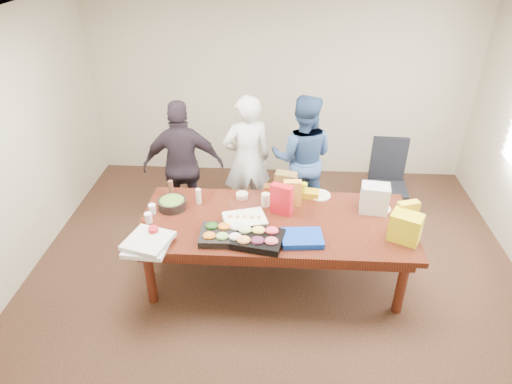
# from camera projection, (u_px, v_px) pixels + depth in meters

# --- Properties ---
(floor) EXTENTS (5.50, 5.00, 0.02)m
(floor) POSITION_uv_depth(u_px,v_px,m) (274.00, 276.00, 5.09)
(floor) COLOR #47301E
(floor) RESTS_ON ground
(ceiling) EXTENTS (5.50, 5.00, 0.02)m
(ceiling) POSITION_uv_depth(u_px,v_px,m) (281.00, 21.00, 3.68)
(ceiling) COLOR white
(ceiling) RESTS_ON wall_back
(wall_back) EXTENTS (5.50, 0.04, 2.70)m
(wall_back) POSITION_uv_depth(u_px,v_px,m) (281.00, 87.00, 6.52)
(wall_back) COLOR beige
(wall_back) RESTS_ON floor
(wall_left) EXTENTS (0.04, 5.00, 2.70)m
(wall_left) POSITION_uv_depth(u_px,v_px,m) (1.00, 162.00, 4.52)
(wall_left) COLOR beige
(wall_left) RESTS_ON floor
(conference_table) EXTENTS (2.80, 1.20, 0.75)m
(conference_table) POSITION_uv_depth(u_px,v_px,m) (275.00, 249.00, 4.89)
(conference_table) COLOR #4C1C0F
(conference_table) RESTS_ON floor
(office_chair) EXTENTS (0.57, 0.57, 1.05)m
(office_chair) POSITION_uv_depth(u_px,v_px,m) (388.00, 186.00, 5.74)
(office_chair) COLOR black
(office_chair) RESTS_ON floor
(person_center) EXTENTS (0.72, 0.59, 1.68)m
(person_center) POSITION_uv_depth(u_px,v_px,m) (247.00, 160.00, 5.66)
(person_center) COLOR silver
(person_center) RESTS_ON floor
(person_right) EXTENTS (0.87, 0.71, 1.66)m
(person_right) POSITION_uv_depth(u_px,v_px,m) (302.00, 158.00, 5.73)
(person_right) COLOR #2F4C81
(person_right) RESTS_ON floor
(person_left) EXTENTS (1.02, 0.53, 1.66)m
(person_left) POSITION_uv_depth(u_px,v_px,m) (184.00, 166.00, 5.55)
(person_left) COLOR black
(person_left) RESTS_ON floor
(veggie_tray) EXTENTS (0.46, 0.36, 0.07)m
(veggie_tray) POSITION_uv_depth(u_px,v_px,m) (223.00, 235.00, 4.42)
(veggie_tray) COLOR black
(veggie_tray) RESTS_ON conference_table
(fruit_tray) EXTENTS (0.54, 0.45, 0.07)m
(fruit_tray) POSITION_uv_depth(u_px,v_px,m) (258.00, 239.00, 4.36)
(fruit_tray) COLOR black
(fruit_tray) RESTS_ON conference_table
(sheet_cake) EXTENTS (0.49, 0.42, 0.07)m
(sheet_cake) POSITION_uv_depth(u_px,v_px,m) (245.00, 220.00, 4.63)
(sheet_cake) COLOR white
(sheet_cake) RESTS_ON conference_table
(salad_bowl) EXTENTS (0.37, 0.37, 0.10)m
(salad_bowl) POSITION_uv_depth(u_px,v_px,m) (172.00, 204.00, 4.88)
(salad_bowl) COLOR black
(salad_bowl) RESTS_ON conference_table
(chip_bag_blue) EXTENTS (0.42, 0.33, 0.06)m
(chip_bag_blue) POSITION_uv_depth(u_px,v_px,m) (302.00, 238.00, 4.39)
(chip_bag_blue) COLOR #0D38B4
(chip_bag_blue) RESTS_ON conference_table
(chip_bag_red) EXTENTS (0.25, 0.17, 0.33)m
(chip_bag_red) POSITION_uv_depth(u_px,v_px,m) (282.00, 199.00, 4.73)
(chip_bag_red) COLOR red
(chip_bag_red) RESTS_ON conference_table
(chip_bag_yellow) EXTENTS (0.23, 0.14, 0.32)m
(chip_bag_yellow) POSITION_uv_depth(u_px,v_px,m) (407.00, 216.00, 4.49)
(chip_bag_yellow) COLOR yellow
(chip_bag_yellow) RESTS_ON conference_table
(chip_bag_orange) EXTENTS (0.20, 0.10, 0.30)m
(chip_bag_orange) POSITION_uv_depth(u_px,v_px,m) (292.00, 193.00, 4.87)
(chip_bag_orange) COLOR gold
(chip_bag_orange) RESTS_ON conference_table
(mayo_jar) EXTENTS (0.10, 0.10, 0.15)m
(mayo_jar) POSITION_uv_depth(u_px,v_px,m) (266.00, 200.00, 4.90)
(mayo_jar) COLOR silver
(mayo_jar) RESTS_ON conference_table
(mustard_bottle) EXTENTS (0.07, 0.07, 0.18)m
(mustard_bottle) POSITION_uv_depth(u_px,v_px,m) (304.00, 191.00, 5.03)
(mustard_bottle) COLOR #EDFF11
(mustard_bottle) RESTS_ON conference_table
(dressing_bottle) EXTENTS (0.06, 0.06, 0.18)m
(dressing_bottle) POSITION_uv_depth(u_px,v_px,m) (171.00, 188.00, 5.09)
(dressing_bottle) COLOR brown
(dressing_bottle) RESTS_ON conference_table
(ranch_bottle) EXTENTS (0.06, 0.06, 0.18)m
(ranch_bottle) POSITION_uv_depth(u_px,v_px,m) (199.00, 196.00, 4.93)
(ranch_bottle) COLOR #EFE6D0
(ranch_bottle) RESTS_ON conference_table
(banana_bunch) EXTENTS (0.25, 0.16, 0.08)m
(banana_bunch) POSITION_uv_depth(u_px,v_px,m) (308.00, 194.00, 5.08)
(banana_bunch) COLOR gold
(banana_bunch) RESTS_ON conference_table
(bread_loaf) EXTENTS (0.28, 0.14, 0.11)m
(bread_loaf) POSITION_uv_depth(u_px,v_px,m) (276.00, 190.00, 5.11)
(bread_loaf) COLOR brown
(bread_loaf) RESTS_ON conference_table
(kraft_bag) EXTENTS (0.25, 0.18, 0.30)m
(kraft_bag) POSITION_uv_depth(u_px,v_px,m) (286.00, 185.00, 5.02)
(kraft_bag) COLOR brown
(kraft_bag) RESTS_ON conference_table
(red_cup) EXTENTS (0.11, 0.11, 0.13)m
(red_cup) POSITION_uv_depth(u_px,v_px,m) (154.00, 233.00, 4.40)
(red_cup) COLOR #B11D22
(red_cup) RESTS_ON conference_table
(clear_cup_a) EXTENTS (0.09, 0.09, 0.11)m
(clear_cup_a) POSITION_uv_depth(u_px,v_px,m) (148.00, 218.00, 4.64)
(clear_cup_a) COLOR white
(clear_cup_a) RESTS_ON conference_table
(clear_cup_b) EXTENTS (0.08, 0.08, 0.11)m
(clear_cup_b) POSITION_uv_depth(u_px,v_px,m) (152.00, 209.00, 4.78)
(clear_cup_b) COLOR white
(clear_cup_b) RESTS_ON conference_table
(pizza_box_lower) EXTENTS (0.42, 0.42, 0.05)m
(pizza_box_lower) POSITION_uv_depth(u_px,v_px,m) (147.00, 246.00, 4.30)
(pizza_box_lower) COLOR white
(pizza_box_lower) RESTS_ON conference_table
(pizza_box_upper) EXTENTS (0.49, 0.49, 0.05)m
(pizza_box_upper) POSITION_uv_depth(u_px,v_px,m) (148.00, 241.00, 4.29)
(pizza_box_upper) COLOR silver
(pizza_box_upper) RESTS_ON pizza_box_lower
(plate_a) EXTENTS (0.25, 0.25, 0.01)m
(plate_a) POSITION_uv_depth(u_px,v_px,m) (380.00, 208.00, 4.88)
(plate_a) COLOR white
(plate_a) RESTS_ON conference_table
(plate_b) EXTENTS (0.27, 0.27, 0.02)m
(plate_b) POSITION_uv_depth(u_px,v_px,m) (319.00, 195.00, 5.11)
(plate_b) COLOR white
(plate_b) RESTS_ON conference_table
(dip_bowl_a) EXTENTS (0.14, 0.14, 0.05)m
(dip_bowl_a) POSITION_uv_depth(u_px,v_px,m) (293.00, 201.00, 4.96)
(dip_bowl_a) COLOR beige
(dip_bowl_a) RESTS_ON conference_table
(dip_bowl_b) EXTENTS (0.16, 0.16, 0.05)m
(dip_bowl_b) POSITION_uv_depth(u_px,v_px,m) (242.00, 195.00, 5.07)
(dip_bowl_b) COLOR beige
(dip_bowl_b) RESTS_ON conference_table
(grocery_bag_white) EXTENTS (0.31, 0.24, 0.31)m
(grocery_bag_white) POSITION_uv_depth(u_px,v_px,m) (374.00, 198.00, 4.77)
(grocery_bag_white) COLOR silver
(grocery_bag_white) RESTS_ON conference_table
(grocery_bag_yellow) EXTENTS (0.35, 0.31, 0.29)m
(grocery_bag_yellow) POSITION_uv_depth(u_px,v_px,m) (405.00, 227.00, 4.35)
(grocery_bag_yellow) COLOR yellow
(grocery_bag_yellow) RESTS_ON conference_table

